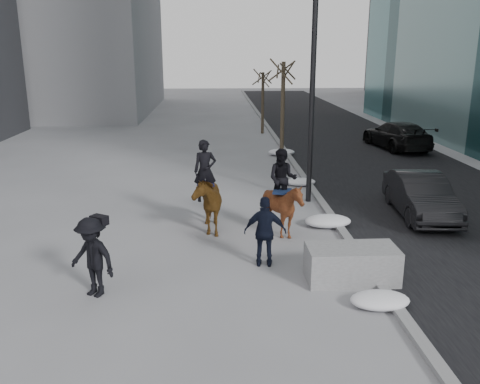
{
  "coord_description": "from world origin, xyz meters",
  "views": [
    {
      "loc": [
        -0.65,
        -11.67,
        5.11
      ],
      "look_at": [
        0.0,
        1.2,
        1.5
      ],
      "focal_mm": 38.0,
      "sensor_mm": 36.0,
      "label": 1
    }
  ],
  "objects_px": {
    "planter": "(352,264)",
    "mounted_left": "(205,197)",
    "mounted_right": "(283,202)",
    "car_near": "(421,195)"
  },
  "relations": [
    {
      "from": "planter",
      "to": "mounted_left",
      "type": "relative_size",
      "value": 0.77
    },
    {
      "from": "planter",
      "to": "mounted_right",
      "type": "relative_size",
      "value": 0.82
    },
    {
      "from": "car_near",
      "to": "mounted_right",
      "type": "distance_m",
      "value": 4.89
    },
    {
      "from": "mounted_right",
      "to": "planter",
      "type": "bearing_deg",
      "value": -68.14
    },
    {
      "from": "planter",
      "to": "mounted_right",
      "type": "height_order",
      "value": "mounted_right"
    },
    {
      "from": "planter",
      "to": "mounted_left",
      "type": "height_order",
      "value": "mounted_left"
    },
    {
      "from": "car_near",
      "to": "mounted_left",
      "type": "bearing_deg",
      "value": -167.84
    },
    {
      "from": "mounted_left",
      "to": "mounted_right",
      "type": "distance_m",
      "value": 2.27
    },
    {
      "from": "planter",
      "to": "car_near",
      "type": "height_order",
      "value": "car_near"
    },
    {
      "from": "planter",
      "to": "mounted_right",
      "type": "distance_m",
      "value": 3.28
    }
  ]
}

